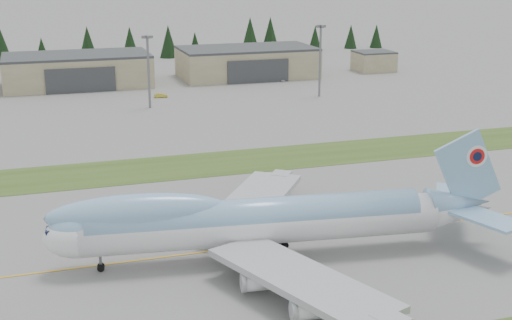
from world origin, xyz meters
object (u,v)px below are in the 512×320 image
object	(u,v)px
hangar_center	(77,70)
hangar_right	(247,62)
service_vehicle_b	(161,98)
service_vehicle_c	(281,81)
boeing_747_freighter	(258,220)

from	to	relation	value
hangar_center	hangar_right	world-z (taller)	same
service_vehicle_b	service_vehicle_c	size ratio (longest dim) A/B	1.18
hangar_center	service_vehicle_c	xyz separation A→B (m)	(68.75, -12.51, -5.39)
hangar_right	hangar_center	bearing A→B (deg)	180.00
boeing_747_freighter	hangar_center	size ratio (longest dim) A/B	1.44
hangar_center	service_vehicle_b	world-z (taller)	hangar_center
hangar_right	service_vehicle_c	distance (m)	16.19
boeing_747_freighter	hangar_center	bearing A→B (deg)	102.24
service_vehicle_c	boeing_747_freighter	bearing A→B (deg)	-129.74
hangar_right	service_vehicle_b	bearing A→B (deg)	-142.00
hangar_right	service_vehicle_c	bearing A→B (deg)	-55.04
boeing_747_freighter	service_vehicle_c	xyz separation A→B (m)	(54.68, 141.98, -5.97)
hangar_center	service_vehicle_c	distance (m)	70.08
service_vehicle_c	hangar_center	bearing A→B (deg)	151.01
service_vehicle_b	boeing_747_freighter	bearing A→B (deg)	-175.49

